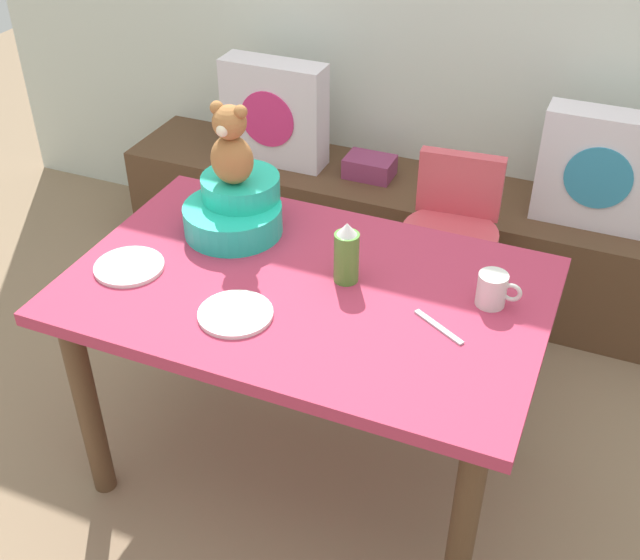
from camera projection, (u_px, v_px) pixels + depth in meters
name	position (u px, v px, depth m)	size (l,w,h in m)	color
ground_plane	(308.00, 465.00, 2.62)	(8.00, 8.00, 0.00)	#8C7256
window_bench	(417.00, 234.00, 3.36)	(2.60, 0.44, 0.46)	brown
pillow_floral_left	(275.00, 113.00, 3.29)	(0.44, 0.15, 0.44)	silver
pillow_floral_right	(600.00, 170.00, 2.87)	(0.44, 0.15, 0.44)	silver
book_stack	(370.00, 167.00, 3.28)	(0.20, 0.14, 0.09)	#8A345E
dining_table	(306.00, 315.00, 2.25)	(1.32, 0.84, 0.74)	#B73351
highchair	(450.00, 238.00, 2.79)	(0.34, 0.47, 0.79)	#D84C59
infant_seat_teal	(236.00, 208.00, 2.39)	(0.30, 0.33, 0.16)	#21CAAA
teddy_bear	(231.00, 146.00, 2.27)	(0.13, 0.12, 0.25)	#A66A39
ketchup_bottle	(347.00, 254.00, 2.16)	(0.07, 0.07, 0.18)	#4C8C33
coffee_mug	(493.00, 290.00, 2.09)	(0.12, 0.08, 0.09)	silver
dinner_plate_near	(235.00, 314.00, 2.07)	(0.20, 0.20, 0.01)	white
dinner_plate_far	(129.00, 267.00, 2.25)	(0.20, 0.20, 0.01)	white
table_fork	(439.00, 327.00, 2.03)	(0.02, 0.17, 0.01)	silver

